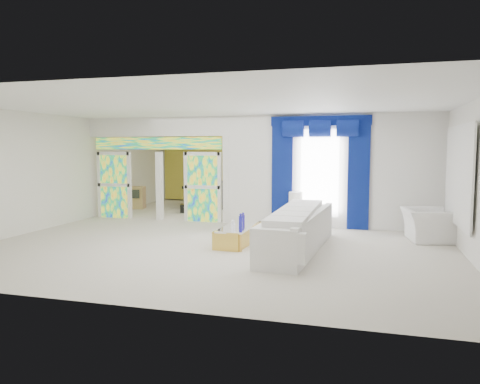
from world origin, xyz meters
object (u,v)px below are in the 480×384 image
(console_table, at_px, (307,221))
(grand_piano, at_px, (209,195))
(armchair, at_px, (427,225))
(white_sofa, at_px, (298,232))
(coffee_table, at_px, (239,235))

(console_table, height_order, grand_piano, grand_piano)
(armchair, bearing_deg, console_table, 62.74)
(console_table, xyz_separation_m, grand_piano, (-3.98, 3.54, 0.25))
(white_sofa, distance_m, armchair, 3.19)
(white_sofa, relative_size, armchair, 3.45)
(armchair, bearing_deg, grand_piano, 48.11)
(white_sofa, xyz_separation_m, armchair, (2.69, 1.72, -0.00))
(console_table, xyz_separation_m, armchair, (2.85, -0.97, 0.18))
(coffee_table, bearing_deg, armchair, 19.33)
(armchair, distance_m, grand_piano, 8.19)
(white_sofa, xyz_separation_m, coffee_table, (-1.35, 0.30, -0.18))
(console_table, height_order, armchair, armchair)
(white_sofa, height_order, coffee_table, white_sofa)
(coffee_table, bearing_deg, console_table, 63.64)
(white_sofa, bearing_deg, armchair, 36.46)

